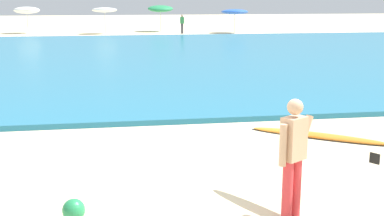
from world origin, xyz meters
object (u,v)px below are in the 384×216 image
Objects in this scene: beach_umbrella_2 at (105,10)px; beach_umbrella_4 at (235,12)px; beach_umbrella_1 at (27,10)px; beach_ball at (74,210)px; surfer_with_board at (303,147)px; beachgoer_near_row_left at (182,23)px; beach_umbrella_3 at (160,9)px.

beach_umbrella_2 is 0.98× the size of beach_umbrella_4.
beach_umbrella_1 is 7.07× the size of beach_ball.
beachgoer_near_row_left is at bearing 84.47° from surfer_with_board.
beach_umbrella_3 is 39.42m from beach_ball.
beach_umbrella_1 is 13.14m from beachgoer_near_row_left.
beach_ball is (-3.19, 0.31, -0.86)m from surfer_with_board.
beach_umbrella_1 reaches higher than beach_ball.
beach_umbrella_2 is 0.94× the size of beach_umbrella_3.
surfer_with_board is 37.34m from beach_umbrella_4.
beachgoer_near_row_left reaches higher than beach_ball.
beach_umbrella_1 is 0.95× the size of beach_umbrella_3.
surfer_with_board is 1.38× the size of beachgoer_near_row_left.
beach_umbrella_4 is at bearing -3.77° from beach_umbrella_2.
surfer_with_board is 0.96× the size of beach_umbrella_4.
beach_umbrella_3 is 3.50m from beachgoer_near_row_left.
beach_umbrella_1 reaches higher than beach_umbrella_4.
beach_umbrella_2 is at bearing -156.00° from beach_umbrella_3.
beachgoer_near_row_left is at bearing 79.45° from beach_ball.
beach_ball is (-11.25, -36.14, -1.62)m from beach_umbrella_4.
beach_umbrella_1 is 39.07m from beach_ball.
beachgoer_near_row_left is (-4.53, -0.04, -0.94)m from beach_umbrella_4.
beach_umbrella_3 reaches higher than beachgoer_near_row_left.
beach_umbrella_1 is 1.01× the size of beach_umbrella_2.
beach_umbrella_4 reaches higher than beach_ball.
beach_ball is at bearing -100.55° from beachgoer_near_row_left.
surfer_with_board is at bearing -102.46° from beach_umbrella_4.
beach_umbrella_3 is (4.88, 2.17, 0.04)m from beach_umbrella_2.
beach_umbrella_4 is 37.88m from beach_ball.
beach_umbrella_3 is (11.35, 0.49, 0.08)m from beach_umbrella_1.
beach_ball is at bearing -90.51° from beach_umbrella_2.
beach_umbrella_2 reaches higher than beachgoer_near_row_left.
beach_umbrella_1 is 1.00× the size of beach_umbrella_4.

